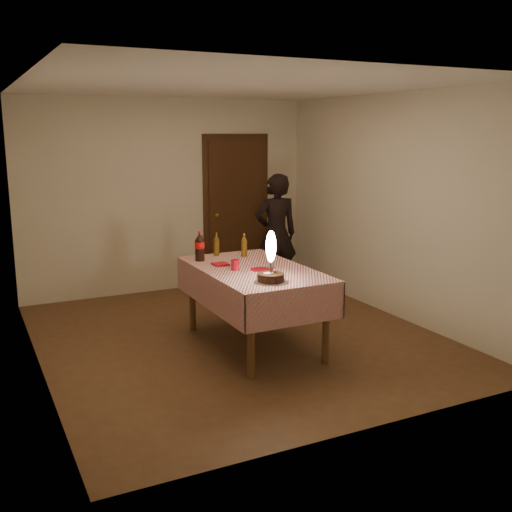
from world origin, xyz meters
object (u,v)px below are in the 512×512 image
clear_cup (271,264)px  photographer (276,234)px  dining_table (254,279)px  red_cup (235,265)px  cola_bottle (200,247)px  amber_bottle_left (216,245)px  birthday_cake (271,268)px  amber_bottle_right (244,246)px  red_plate (262,270)px

clear_cup → photographer: size_ratio=0.06×
dining_table → red_cup: size_ratio=17.20×
cola_bottle → amber_bottle_left: bearing=33.6°
birthday_cake → amber_bottle_right: (0.26, 1.13, -0.01)m
dining_table → cola_bottle: (-0.36, 0.57, 0.26)m
amber_bottle_left → photographer: bearing=37.5°
cola_bottle → birthday_cake: bearing=-77.6°
amber_bottle_left → amber_bottle_right: bearing=-36.7°
red_plate → clear_cup: clear_cup is taller
birthday_cake → amber_bottle_left: size_ratio=1.86×
dining_table → red_cup: (-0.20, 0.01, 0.16)m
dining_table → photographer: 2.09m
dining_table → red_cup: 0.25m
birthday_cake → clear_cup: (0.26, 0.49, -0.09)m
red_plate → clear_cup: (0.12, 0.02, 0.04)m
dining_table → cola_bottle: size_ratio=5.42×
red_cup → amber_bottle_left: size_ratio=0.39×
red_plate → red_cup: bearing=152.4°
cola_bottle → red_cup: bearing=-74.1°
amber_bottle_left → photographer: (1.27, 0.98, -0.12)m
dining_table → amber_bottle_right: bearing=74.3°
red_plate → photographer: (1.14, 1.83, -0.01)m
clear_cup → red_plate: bearing=-168.5°
amber_bottle_left → red_cup: bearing=-98.3°
dining_table → cola_bottle: 0.72m
birthday_cake → cola_bottle: bearing=102.4°
cola_bottle → photographer: 1.92m
red_plate → cola_bottle: bearing=120.0°
birthday_cake → red_plate: bearing=73.1°
clear_cup → photographer: bearing=60.4°
red_plate → amber_bottle_left: amber_bottle_left is taller
red_cup → amber_bottle_right: 0.65m
cola_bottle → amber_bottle_left: size_ratio=1.25×
birthday_cake → photographer: photographer is taller
birthday_cake → clear_cup: size_ratio=5.27×
clear_cup → photographer: (1.02, 1.80, -0.05)m
amber_bottle_left → dining_table: bearing=-82.9°
red_plate → red_cup: 0.27m
dining_table → clear_cup: clear_cup is taller
clear_cup → red_cup: bearing=164.6°
clear_cup → dining_table: bearing=151.4°
red_cup → amber_bottle_right: size_ratio=0.39×
photographer → amber_bottle_right: bearing=-131.3°
dining_table → red_plate: 0.16m
birthday_cake → cola_bottle: 1.17m
birthday_cake → clear_cup: birthday_cake is taller
red_plate → photographer: size_ratio=0.14×
photographer → red_plate: bearing=-122.0°
red_plate → red_cup: red_cup is taller
birthday_cake → photographer: size_ratio=0.29×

